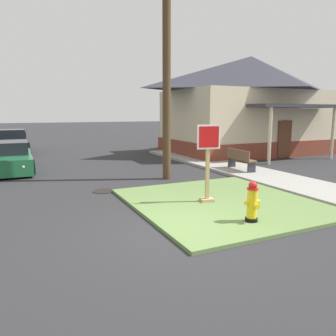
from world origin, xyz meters
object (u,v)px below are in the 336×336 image
at_px(manhole_cover, 104,191).
at_px(street_bench, 240,159).
at_px(fire_hydrant, 252,202).
at_px(stop_sign, 208,166).
at_px(utility_pole, 167,43).
at_px(pickup_truck_black, 10,143).
at_px(parked_sedan_green, 9,158).

height_order(manhole_cover, street_bench, street_bench).
height_order(fire_hydrant, manhole_cover, fire_hydrant).
bearing_deg(stop_sign, manhole_cover, 129.68).
bearing_deg(stop_sign, utility_pole, 82.76).
height_order(stop_sign, pickup_truck_black, stop_sign).
distance_m(fire_hydrant, street_bench, 6.49).
xyz_separation_m(manhole_cover, street_bench, (5.97, 0.83, 0.58)).
height_order(fire_hydrant, stop_sign, stop_sign).
xyz_separation_m(parked_sedan_green, utility_pole, (5.40, -4.46, 4.36)).
bearing_deg(street_bench, parked_sedan_green, 152.35).
xyz_separation_m(stop_sign, utility_pole, (0.45, 3.58, 3.85)).
bearing_deg(utility_pole, street_bench, -1.84).
xyz_separation_m(fire_hydrant, utility_pole, (0.43, 5.40, 4.39)).
distance_m(fire_hydrant, stop_sign, 1.90).
xyz_separation_m(pickup_truck_black, street_bench, (8.74, -11.27, -0.03)).
height_order(pickup_truck_black, street_bench, pickup_truck_black).
xyz_separation_m(pickup_truck_black, utility_pole, (5.42, -11.16, 4.29)).
distance_m(pickup_truck_black, street_bench, 14.26).
bearing_deg(stop_sign, fire_hydrant, -89.23).
relative_size(stop_sign, utility_pole, 0.22).
distance_m(fire_hydrant, parked_sedan_green, 11.04).
xyz_separation_m(fire_hydrant, pickup_truck_black, (-4.99, 16.56, 0.10)).
height_order(stop_sign, parked_sedan_green, stop_sign).
xyz_separation_m(fire_hydrant, stop_sign, (-0.02, 1.82, 0.54)).
distance_m(manhole_cover, pickup_truck_black, 12.42).
relative_size(fire_hydrant, parked_sedan_green, 0.20).
bearing_deg(street_bench, pickup_truck_black, 127.80).
xyz_separation_m(fire_hydrant, street_bench, (3.75, 5.29, 0.08)).
relative_size(fire_hydrant, pickup_truck_black, 0.17).
xyz_separation_m(stop_sign, pickup_truck_black, (-4.97, 14.74, -0.44)).
bearing_deg(stop_sign, pickup_truck_black, 108.62).
distance_m(stop_sign, pickup_truck_black, 15.56).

